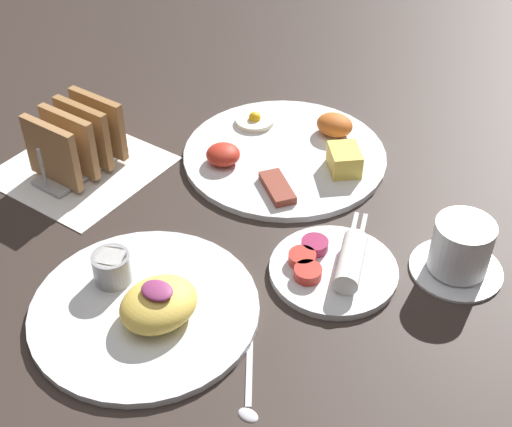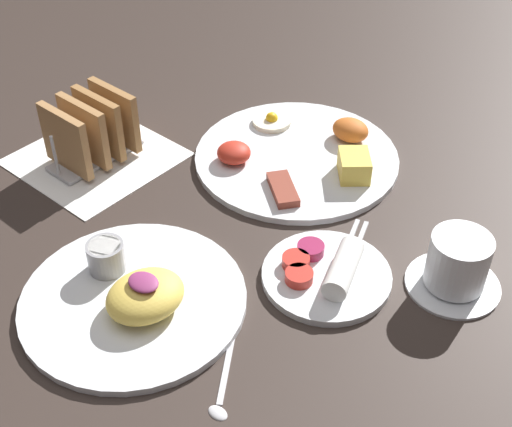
# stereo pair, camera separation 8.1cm
# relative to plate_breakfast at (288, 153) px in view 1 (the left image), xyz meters

# --- Properties ---
(ground_plane) EXTENTS (3.00, 3.00, 0.00)m
(ground_plane) POSITION_rel_plate_breakfast_xyz_m (-0.02, -0.22, -0.01)
(ground_plane) COLOR #332823
(napkin_flat) EXTENTS (0.22, 0.22, 0.00)m
(napkin_flat) POSITION_rel_plate_breakfast_xyz_m (-0.25, -0.20, -0.01)
(napkin_flat) COLOR white
(napkin_flat) RESTS_ON ground_plane
(plate_breakfast) EXTENTS (0.32, 0.32, 0.05)m
(plate_breakfast) POSITION_rel_plate_breakfast_xyz_m (0.00, 0.00, 0.00)
(plate_breakfast) COLOR white
(plate_breakfast) RESTS_ON ground_plane
(plate_condiments) EXTENTS (0.17, 0.18, 0.04)m
(plate_condiments) POSITION_rel_plate_breakfast_xyz_m (0.19, -0.18, 0.00)
(plate_condiments) COLOR white
(plate_condiments) RESTS_ON ground_plane
(plate_foreground) EXTENTS (0.28, 0.28, 0.06)m
(plate_foreground) POSITION_rel_plate_breakfast_xyz_m (0.03, -0.37, 0.00)
(plate_foreground) COLOR white
(plate_foreground) RESTS_ON ground_plane
(toast_rack) EXTENTS (0.10, 0.15, 0.10)m
(toast_rack) POSITION_rel_plate_breakfast_xyz_m (-0.25, -0.20, 0.04)
(toast_rack) COLOR #B7B7BC
(toast_rack) RESTS_ON ground_plane
(coffee_cup) EXTENTS (0.12, 0.12, 0.08)m
(coffee_cup) POSITION_rel_plate_breakfast_xyz_m (0.32, -0.09, 0.03)
(coffee_cup) COLOR white
(coffee_cup) RESTS_ON ground_plane
(teaspoon) EXTENTS (0.08, 0.11, 0.01)m
(teaspoon) POSITION_rel_plate_breakfast_xyz_m (0.20, -0.40, -0.01)
(teaspoon) COLOR silver
(teaspoon) RESTS_ON ground_plane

